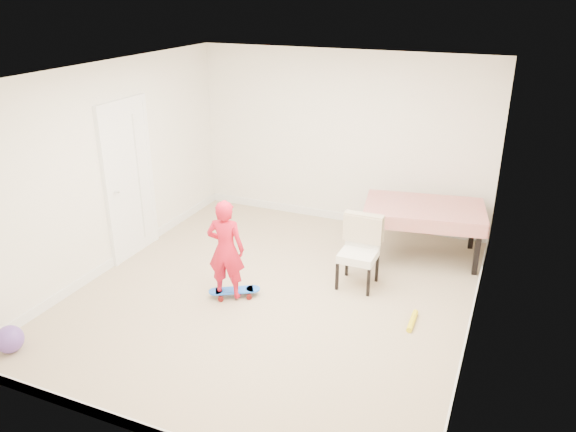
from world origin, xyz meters
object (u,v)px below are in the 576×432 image
at_px(dining_table, 422,231).
at_px(dining_chair, 358,253).
at_px(skateboard, 235,293).
at_px(balloon, 9,339).
at_px(child, 226,252).

relative_size(dining_table, dining_chair, 1.75).
bearing_deg(dining_table, skateboard, -142.67).
xyz_separation_m(dining_chair, skateboard, (-1.26, -0.83, -0.40)).
xyz_separation_m(dining_table, skateboard, (-1.82, -1.97, -0.32)).
bearing_deg(balloon, child, 49.61).
distance_m(skateboard, child, 0.56).
distance_m(dining_table, dining_chair, 1.27).
bearing_deg(dining_chair, balloon, -136.49).
distance_m(dining_chair, child, 1.59).
relative_size(skateboard, child, 0.51).
height_order(dining_table, balloon, dining_table).
height_order(dining_chair, balloon, dining_chair).
xyz_separation_m(dining_table, dining_chair, (-0.56, -1.14, 0.08)).
bearing_deg(skateboard, dining_table, 16.42).
bearing_deg(child, dining_chair, -156.96).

